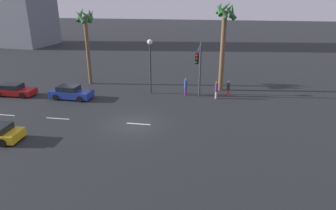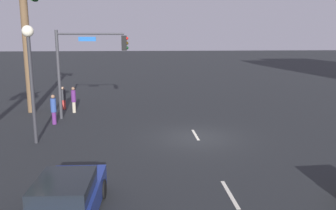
{
  "view_description": "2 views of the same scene",
  "coord_description": "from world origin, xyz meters",
  "px_view_note": "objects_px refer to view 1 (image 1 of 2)",
  "views": [
    {
      "loc": [
        6.6,
        -22.35,
        10.28
      ],
      "look_at": [
        2.88,
        0.53,
        1.66
      ],
      "focal_mm": 31.98,
      "sensor_mm": 36.0,
      "label": 1
    },
    {
      "loc": [
        -17.75,
        3.08,
        5.37
      ],
      "look_at": [
        2.13,
        1.38,
        1.38
      ],
      "focal_mm": 36.97,
      "sensor_mm": 36.0,
      "label": 2
    }
  ],
  "objects_px": {
    "pedestrian_0": "(228,88)",
    "palm_tree_0": "(224,28)",
    "palm_tree_1": "(86,27)",
    "car_1": "(14,90)",
    "traffic_signal": "(199,63)",
    "pedestrian_2": "(186,86)",
    "car_0": "(71,93)",
    "streetlamp": "(150,56)",
    "pedestrian_1": "(216,89)"
  },
  "relations": [
    {
      "from": "pedestrian_0",
      "to": "palm_tree_0",
      "type": "xyz_separation_m",
      "value": [
        -0.78,
        2.08,
        6.04
      ]
    },
    {
      "from": "palm_tree_1",
      "to": "car_1",
      "type": "bearing_deg",
      "value": -138.2
    },
    {
      "from": "traffic_signal",
      "to": "palm_tree_1",
      "type": "relative_size",
      "value": 0.65
    },
    {
      "from": "palm_tree_1",
      "to": "pedestrian_2",
      "type": "bearing_deg",
      "value": -12.25
    },
    {
      "from": "pedestrian_2",
      "to": "palm_tree_1",
      "type": "distance_m",
      "value": 13.45
    },
    {
      "from": "car_0",
      "to": "traffic_signal",
      "type": "bearing_deg",
      "value": 6.03
    },
    {
      "from": "car_0",
      "to": "traffic_signal",
      "type": "relative_size",
      "value": 0.76
    },
    {
      "from": "traffic_signal",
      "to": "pedestrian_0",
      "type": "xyz_separation_m",
      "value": [
        3.06,
        2.04,
        -3.02
      ]
    },
    {
      "from": "car_0",
      "to": "streetlamp",
      "type": "bearing_deg",
      "value": 21.57
    },
    {
      "from": "streetlamp",
      "to": "palm_tree_0",
      "type": "xyz_separation_m",
      "value": [
        7.57,
        2.41,
        2.78
      ]
    },
    {
      "from": "car_0",
      "to": "pedestrian_0",
      "type": "height_order",
      "value": "pedestrian_0"
    },
    {
      "from": "streetlamp",
      "to": "pedestrian_0",
      "type": "distance_m",
      "value": 8.97
    },
    {
      "from": "palm_tree_0",
      "to": "pedestrian_0",
      "type": "bearing_deg",
      "value": -69.47
    },
    {
      "from": "car_1",
      "to": "pedestrian_2",
      "type": "bearing_deg",
      "value": 9.58
    },
    {
      "from": "pedestrian_1",
      "to": "palm_tree_0",
      "type": "height_order",
      "value": "palm_tree_0"
    },
    {
      "from": "car_0",
      "to": "palm_tree_0",
      "type": "height_order",
      "value": "palm_tree_0"
    },
    {
      "from": "traffic_signal",
      "to": "car_0",
      "type": "bearing_deg",
      "value": -173.97
    },
    {
      "from": "car_0",
      "to": "traffic_signal",
      "type": "xyz_separation_m",
      "value": [
        13.14,
        1.39,
        3.26
      ]
    },
    {
      "from": "car_0",
      "to": "palm_tree_0",
      "type": "distance_m",
      "value": 17.53
    },
    {
      "from": "pedestrian_0",
      "to": "pedestrian_1",
      "type": "height_order",
      "value": "pedestrian_1"
    },
    {
      "from": "streetlamp",
      "to": "pedestrian_1",
      "type": "distance_m",
      "value": 7.82
    },
    {
      "from": "pedestrian_2",
      "to": "car_1",
      "type": "bearing_deg",
      "value": -170.42
    },
    {
      "from": "car_1",
      "to": "pedestrian_2",
      "type": "height_order",
      "value": "pedestrian_2"
    },
    {
      "from": "palm_tree_0",
      "to": "palm_tree_1",
      "type": "bearing_deg",
      "value": 179.44
    },
    {
      "from": "streetlamp",
      "to": "palm_tree_1",
      "type": "distance_m",
      "value": 8.83
    },
    {
      "from": "pedestrian_0",
      "to": "car_1",
      "type": "bearing_deg",
      "value": -171.44
    },
    {
      "from": "pedestrian_1",
      "to": "palm_tree_1",
      "type": "bearing_deg",
      "value": 168.07
    },
    {
      "from": "pedestrian_0",
      "to": "pedestrian_1",
      "type": "relative_size",
      "value": 0.92
    },
    {
      "from": "car_1",
      "to": "palm_tree_0",
      "type": "distance_m",
      "value": 23.49
    },
    {
      "from": "car_0",
      "to": "palm_tree_1",
      "type": "height_order",
      "value": "palm_tree_1"
    },
    {
      "from": "traffic_signal",
      "to": "pedestrian_2",
      "type": "bearing_deg",
      "value": 130.51
    },
    {
      "from": "car_0",
      "to": "palm_tree_1",
      "type": "distance_m",
      "value": 8.31
    },
    {
      "from": "car_0",
      "to": "pedestrian_1",
      "type": "xyz_separation_m",
      "value": [
        14.97,
        2.46,
        0.34
      ]
    },
    {
      "from": "pedestrian_1",
      "to": "palm_tree_0",
      "type": "relative_size",
      "value": 0.19
    },
    {
      "from": "car_0",
      "to": "palm_tree_0",
      "type": "xyz_separation_m",
      "value": [
        15.41,
        5.51,
        6.28
      ]
    },
    {
      "from": "traffic_signal",
      "to": "streetlamp",
      "type": "xyz_separation_m",
      "value": [
        -5.29,
        1.72,
        0.24
      ]
    },
    {
      "from": "car_1",
      "to": "palm_tree_0",
      "type": "xyz_separation_m",
      "value": [
        21.94,
        5.51,
        6.34
      ]
    },
    {
      "from": "car_1",
      "to": "palm_tree_1",
      "type": "xyz_separation_m",
      "value": [
        6.33,
        5.66,
        6.13
      ]
    },
    {
      "from": "pedestrian_0",
      "to": "pedestrian_1",
      "type": "distance_m",
      "value": 1.57
    },
    {
      "from": "pedestrian_0",
      "to": "palm_tree_1",
      "type": "distance_m",
      "value": 17.55
    },
    {
      "from": "car_1",
      "to": "car_0",
      "type": "bearing_deg",
      "value": -0.03
    },
    {
      "from": "streetlamp",
      "to": "palm_tree_1",
      "type": "bearing_deg",
      "value": 162.36
    },
    {
      "from": "car_0",
      "to": "pedestrian_1",
      "type": "distance_m",
      "value": 15.17
    },
    {
      "from": "traffic_signal",
      "to": "pedestrian_1",
      "type": "height_order",
      "value": "traffic_signal"
    },
    {
      "from": "palm_tree_0",
      "to": "palm_tree_1",
      "type": "xyz_separation_m",
      "value": [
        -15.61,
        0.15,
        -0.2
      ]
    },
    {
      "from": "car_1",
      "to": "streetlamp",
      "type": "relative_size",
      "value": 0.75
    },
    {
      "from": "car_0",
      "to": "pedestrian_0",
      "type": "distance_m",
      "value": 16.55
    },
    {
      "from": "car_1",
      "to": "pedestrian_0",
      "type": "xyz_separation_m",
      "value": [
        22.72,
        3.42,
        0.29
      ]
    },
    {
      "from": "traffic_signal",
      "to": "pedestrian_0",
      "type": "bearing_deg",
      "value": 33.69
    },
    {
      "from": "pedestrian_1",
      "to": "palm_tree_0",
      "type": "distance_m",
      "value": 6.7
    }
  ]
}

